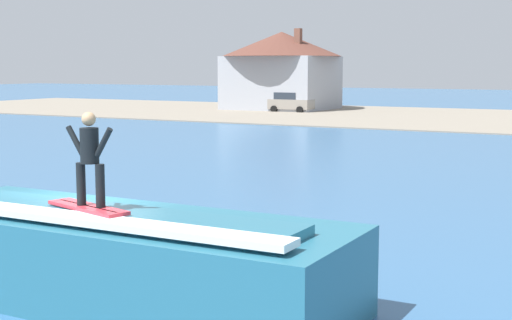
{
  "coord_description": "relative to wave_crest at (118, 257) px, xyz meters",
  "views": [
    {
      "loc": [
        10.01,
        -11.28,
        4.19
      ],
      "look_at": [
        1.79,
        4.04,
        1.99
      ],
      "focal_mm": 51.6,
      "sensor_mm": 36.0,
      "label": 1
    }
  ],
  "objects": [
    {
      "name": "ground_plane",
      "position": [
        -1.79,
        1.19,
        -0.83
      ],
      "size": [
        260.0,
        260.0,
        0.0
      ],
      "primitive_type": "plane",
      "color": "#33608C"
    },
    {
      "name": "wave_crest",
      "position": [
        0.0,
        0.0,
        0.0
      ],
      "size": [
        8.67,
        3.0,
        1.76
      ],
      "color": "#27687F",
      "rests_on": "ground_plane"
    },
    {
      "name": "surfboard",
      "position": [
        -0.23,
        -0.48,
        0.96
      ],
      "size": [
        1.92,
        0.92,
        0.06
      ],
      "color": "#D8333F",
      "rests_on": "wave_crest"
    },
    {
      "name": "surfer",
      "position": [
        -0.16,
        -0.48,
        1.89
      ],
      "size": [
        1.0,
        0.32,
        1.62
      ],
      "color": "black",
      "rests_on": "surfboard"
    },
    {
      "name": "shoreline_bank",
      "position": [
        -1.79,
        50.5,
        -0.78
      ],
      "size": [
        120.0,
        26.73,
        0.09
      ],
      "color": "gray",
      "rests_on": "ground_plane"
    },
    {
      "name": "car_near_shore",
      "position": [
        -21.26,
        51.55,
        0.12
      ],
      "size": [
        4.06,
        2.08,
        1.86
      ],
      "color": "gray",
      "rests_on": "ground_plane"
    },
    {
      "name": "house_with_chimney",
      "position": [
        -23.93,
        55.06,
        3.45
      ],
      "size": [
        11.76,
        11.76,
        7.81
      ],
      "color": "#9EA3AD",
      "rests_on": "ground_plane"
    }
  ]
}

